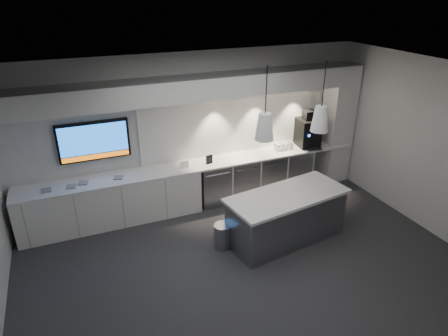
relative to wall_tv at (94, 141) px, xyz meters
name	(u,v)px	position (x,y,z in m)	size (l,w,h in m)	color
floor	(247,266)	(1.90, -2.45, -1.56)	(7.00, 7.00, 0.00)	#303033
ceiling	(253,78)	(1.90, -2.45, 1.44)	(7.00, 7.00, 0.00)	black
wall_back	(194,129)	(1.90, 0.05, -0.06)	(7.00, 7.00, 0.00)	silver
wall_front	(370,297)	(1.90, -4.95, -0.06)	(7.00, 7.00, 0.00)	silver
wall_right	(430,148)	(5.40, -2.45, -0.06)	(7.00, 7.00, 0.00)	silver
back_counter	(200,164)	(1.90, -0.27, -0.68)	(6.80, 0.65, 0.04)	white
left_base_cabinets	(112,202)	(0.15, -0.27, -1.13)	(3.30, 0.63, 0.86)	white
fridge_unit_a	(213,183)	(2.15, -0.27, -1.13)	(0.60, 0.61, 0.85)	gray
fridge_unit_b	(241,178)	(2.78, -0.27, -1.13)	(0.60, 0.61, 0.85)	gray
fridge_unit_c	(267,173)	(3.41, -0.27, -1.13)	(0.60, 0.61, 0.85)	gray
fridge_unit_d	(293,168)	(4.04, -0.27, -1.13)	(0.60, 0.61, 0.85)	gray
backsplash	(250,120)	(3.10, 0.03, -0.01)	(4.60, 0.03, 1.30)	white
soffit	(198,87)	(1.90, -0.25, 0.84)	(6.90, 0.60, 0.40)	white
column	(337,124)	(5.10, -0.25, -0.26)	(0.55, 0.55, 2.60)	white
wall_tv	(94,141)	(0.00, 0.00, 0.00)	(1.25, 0.07, 0.72)	black
island	(286,217)	(2.84, -2.00, -1.11)	(2.21, 1.20, 0.89)	gray
bin	(223,236)	(1.74, -1.80, -1.35)	(0.30, 0.30, 0.43)	gray
coffee_machine	(308,131)	(4.36, -0.25, -0.34)	(0.48, 0.65, 0.78)	black
sign_black	(209,159)	(2.06, -0.34, -0.57)	(0.14, 0.02, 0.18)	black
sign_white	(184,165)	(1.54, -0.36, -0.59)	(0.18, 0.02, 0.14)	white
cup_cluster	(284,146)	(3.77, -0.26, -0.58)	(0.40, 0.19, 0.16)	white
tray_a	(46,190)	(-0.90, -0.34, -0.65)	(0.16, 0.16, 0.03)	gray
tray_b	(71,187)	(-0.50, -0.35, -0.65)	(0.16, 0.16, 0.03)	gray
tray_c	(83,183)	(-0.30, -0.28, -0.65)	(0.16, 0.16, 0.03)	gray
tray_d	(119,178)	(0.31, -0.31, -0.65)	(0.16, 0.16, 0.03)	gray
pendant_left	(265,126)	(2.34, -2.00, 0.59)	(0.29, 0.29, 1.12)	white
pendant_right	(320,119)	(3.34, -2.00, 0.59)	(0.29, 0.29, 1.12)	white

